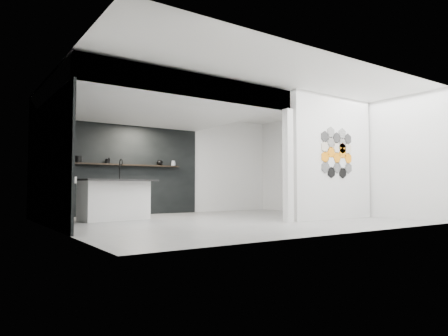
% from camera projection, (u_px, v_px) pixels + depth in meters
% --- Properties ---
extents(floor, '(7.00, 6.00, 0.01)m').
position_uv_depth(floor, '(228.00, 221.00, 8.57)').
color(floor, slate).
extents(partition_panel, '(2.45, 0.15, 2.80)m').
position_uv_depth(partition_panel, '(333.00, 157.00, 9.08)').
color(partition_panel, silver).
rests_on(partition_panel, floor).
extents(bay_clad_back, '(4.40, 0.04, 2.35)m').
position_uv_depth(bay_clad_back, '(121.00, 170.00, 10.34)').
color(bay_clad_back, black).
rests_on(bay_clad_back, floor).
extents(bay_clad_left, '(0.04, 4.00, 2.35)m').
position_uv_depth(bay_clad_left, '(47.00, 163.00, 7.49)').
color(bay_clad_left, black).
rests_on(bay_clad_left, floor).
extents(bulkhead, '(4.40, 4.00, 0.40)m').
position_uv_depth(bulkhead, '(154.00, 104.00, 8.79)').
color(bulkhead, silver).
rests_on(bulkhead, corner_column).
extents(corner_column, '(0.16, 0.16, 2.35)m').
position_uv_depth(corner_column, '(288.00, 165.00, 8.27)').
color(corner_column, silver).
rests_on(corner_column, floor).
extents(fascia_beam, '(4.40, 0.16, 0.40)m').
position_uv_depth(fascia_beam, '(198.00, 86.00, 7.21)').
color(fascia_beam, silver).
rests_on(fascia_beam, corner_column).
extents(wall_basin, '(0.40, 0.60, 0.12)m').
position_uv_depth(wall_basin, '(62.00, 180.00, 7.44)').
color(wall_basin, silver).
rests_on(wall_basin, bay_clad_left).
extents(display_shelf, '(3.00, 0.15, 0.04)m').
position_uv_depth(display_shelf, '(127.00, 165.00, 10.32)').
color(display_shelf, black).
rests_on(display_shelf, bay_clad_back).
extents(kitchen_island, '(1.79, 1.02, 1.36)m').
position_uv_depth(kitchen_island, '(115.00, 199.00, 8.70)').
color(kitchen_island, silver).
rests_on(kitchen_island, floor).
extents(stockpot, '(0.23, 0.23, 0.16)m').
position_uv_depth(stockpot, '(78.00, 159.00, 9.63)').
color(stockpot, black).
rests_on(stockpot, display_shelf).
extents(kettle, '(0.20, 0.20, 0.14)m').
position_uv_depth(kettle, '(160.00, 163.00, 10.85)').
color(kettle, black).
rests_on(kettle, display_shelf).
extents(glass_bowl, '(0.13, 0.13, 0.09)m').
position_uv_depth(glass_bowl, '(173.00, 164.00, 11.09)').
color(glass_bowl, gray).
rests_on(glass_bowl, display_shelf).
extents(glass_vase, '(0.11, 0.11, 0.14)m').
position_uv_depth(glass_vase, '(173.00, 163.00, 11.09)').
color(glass_vase, gray).
rests_on(glass_vase, display_shelf).
extents(bottle_dark, '(0.05, 0.05, 0.14)m').
position_uv_depth(bottle_dark, '(109.00, 161.00, 10.06)').
color(bottle_dark, black).
rests_on(bottle_dark, display_shelf).
extents(utensil_cup, '(0.11, 0.11, 0.11)m').
position_uv_depth(utensil_cup, '(107.00, 161.00, 10.03)').
color(utensil_cup, black).
rests_on(utensil_cup, display_shelf).
extents(hex_tile_cluster, '(1.04, 0.02, 1.16)m').
position_uv_depth(hex_tile_cluster, '(337.00, 153.00, 9.03)').
color(hex_tile_cluster, black).
rests_on(hex_tile_cluster, partition_panel).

